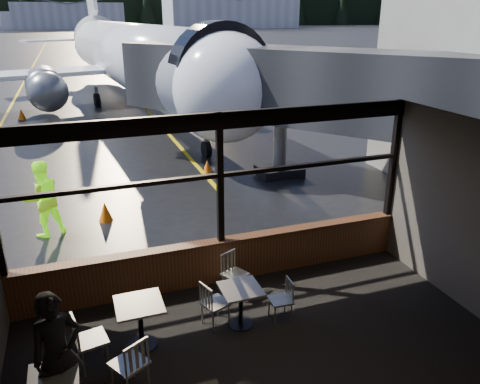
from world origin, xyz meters
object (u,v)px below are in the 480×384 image
cafe_table_mid (141,325)px  chair_near_e (280,300)px  jet_bridge (276,109)px  chair_near_w (215,303)px  cone_extra (105,212)px  cone_nose (207,166)px  passenger (58,354)px  chair_mid_w (91,340)px  cafe_table_near (241,307)px  ground_crew (42,199)px  airliner (131,12)px  chair_mid_s (129,364)px  cone_wing (21,114)px  chair_near_n (235,275)px

cafe_table_mid → chair_near_e: size_ratio=1.04×
jet_bridge → chair_near_w: (-4.15, -6.88, -1.90)m
cone_extra → chair_near_w: bearing=-74.5°
chair_near_e → chair_near_w: bearing=80.7°
cone_nose → passenger: bearing=-116.7°
chair_mid_w → jet_bridge: bearing=128.5°
cafe_table_near → cafe_table_mid: (-1.73, 0.02, 0.04)m
cafe_table_mid → ground_crew: (-1.60, 5.05, 0.54)m
airliner → chair_mid_w: 22.84m
chair_mid_s → cone_extra: bearing=59.0°
jet_bridge → airliner: bearing=99.3°
chair_near_w → passenger: size_ratio=0.48×
chair_near_w → cone_wing: (-4.54, 20.06, -0.17)m
passenger → ground_crew: ground_crew is taller
cone_extra → cafe_table_mid: bearing=-88.4°
chair_near_w → chair_mid_w: (-2.09, -0.35, 0.04)m
cafe_table_mid → chair_near_w: (1.31, 0.13, 0.03)m
jet_bridge → cafe_table_mid: size_ratio=13.00×
cafe_table_near → passenger: passenger is taller
chair_mid_s → cone_wing: 21.33m
chair_near_w → chair_mid_w: bearing=-98.9°
chair_mid_s → ground_crew: bearing=72.6°
jet_bridge → chair_mid_s: jet_bridge is taller
cone_nose → cone_extra: size_ratio=0.84×
chair_near_w → ground_crew: bearing=-167.8°
chair_mid_w → cone_nose: chair_mid_w is taller
jet_bridge → chair_near_w: jet_bridge is taller
chair_mid_s → cone_wing: (-2.93, 21.13, -0.20)m
chair_near_w → cafe_table_near: bearing=51.7°
cone_nose → chair_near_e: bearing=-97.2°
jet_bridge → passenger: size_ratio=5.81×
ground_crew → cone_wing: bearing=-104.5°
chair_near_e → cone_nose: bearing=-4.7°
chair_mid_w → cone_wing: size_ratio=1.76×
cafe_table_mid → chair_mid_w: size_ratio=0.86×
chair_mid_s → cone_wing: chair_mid_s is taller
cone_wing → cafe_table_near: bearing=-76.2°
chair_near_w → passenger: (-2.51, -1.10, 0.48)m
cone_nose → ground_crew: bearing=-146.4°
cafe_table_mid → cone_nose: size_ratio=1.89×
cafe_table_near → jet_bridge: bearing=62.1°
chair_near_e → chair_mid_w: chair_mid_w is taller
chair_near_w → chair_near_n: (0.64, 0.79, 0.00)m
chair_near_w → chair_near_n: chair_near_n is taller
cafe_table_mid → chair_near_w: size_ratio=0.94×
cone_wing → jet_bridge: bearing=-56.6°
chair_near_n → passenger: 3.70m
passenger → cone_wing: passenger is taller
cafe_table_near → cone_wing: size_ratio=1.38×
chair_near_n → ground_crew: (-3.54, 4.13, 0.51)m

